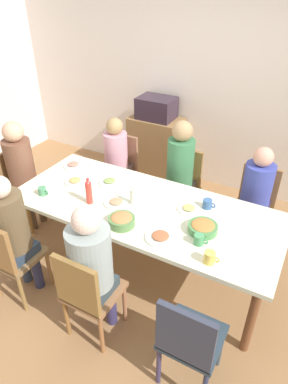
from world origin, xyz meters
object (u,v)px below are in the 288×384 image
Objects in this scene: cup_2 at (208,204)px; side_cabinet at (156,149)px; plate_1 at (109,182)px; bowl_0 at (203,227)px; plate_0 at (116,202)px; plate_5 at (73,165)px; person_0 at (21,166)px; person_4 at (180,167)px; bottle_0 at (89,192)px; plate_4 at (189,209)px; cup_1 at (210,257)px; microwave at (156,108)px; chair_0 at (20,184)px; bowl_1 at (122,220)px; cup_0 at (199,240)px; person_6 at (91,262)px; dining_table at (144,212)px; plate_3 at (160,237)px; cup_3 at (43,191)px; chair_6 at (87,292)px; chair_1 at (254,203)px; person_5 at (116,156)px; bottle_1 at (133,195)px; chair_2 at (189,340)px; plate_2 at (75,181)px; person_1 at (256,192)px; chair_5 at (120,167)px; chair_4 at (182,183)px; chair_3 at (9,255)px.

cup_2 is 0.13× the size of side_cabinet.
bowl_0 reaches higher than plate_1.
plate_5 is (-0.81, 0.38, 0.00)m from plate_0.
plate_0 is (1.30, -0.09, 0.01)m from person_0.
person_4 is 5.03× the size of bottle_0.
plate_4 is at bearing 133.47° from bowl_0.
cup_1 is at bearing -54.69° from plate_4.
bottle_0 is 1.91m from microwave.
chair_0 is at bearing 170.38° from bottle_0.
bowl_1 reaches higher than cup_0.
person_6 is at bearing -138.03° from cup_0.
dining_table is 1.96× the size of person_0.
plate_0 is at bearing 157.46° from plate_3.
dining_table is 22.45× the size of cup_3.
bowl_0 is at bearing -53.05° from side_cabinet.
plate_4 is at bearing -139.66° from cup_2.
plate_4 is 0.63m from bowl_1.
chair_6 is at bearing -86.80° from bowl_1.
plate_3 is 1.22× the size of plate_4.
person_5 is at bearing -176.82° from chair_1.
bottle_1 is (-0.72, 0.23, 0.05)m from cup_0.
bowl_0 is (1.10, -0.27, 0.03)m from plate_1.
chair_1 is at bearing 90.00° from chair_2.
plate_2 is 0.83× the size of plate_3.
bowl_0 is at bearing -104.76° from person_1.
bottle_0 is at bearing 177.43° from cup_0.
chair_5 is 1.49m from bowl_1.
plate_3 is at bearing -35.88° from bottle_1.
bowl_1 reaches higher than plate_4.
person_6 is (0.83, -1.61, 0.05)m from person_5.
chair_1 is 1.66m from chair_5.
chair_6 is 1.13m from plate_4.
person_1 reaches higher than plate_5.
chair_5 is at bearing 132.80° from dining_table.
plate_5 is (-0.23, 0.26, 0.00)m from plate_2.
person_4 is 0.84m from bottle_1.
chair_4 is 1.24m from plate_5.
person_0 is 1.41× the size of chair_5.
chair_0 is 1.00× the size of chair_4.
plate_0 is 0.89m from plate_5.
person_5 is at bearing 142.95° from cup_1.
side_cabinet is (-0.74, 0.79, -0.06)m from chair_4.
chair_3 is at bearing -79.74° from plate_5.
bottle_0 is at bearing -158.59° from plate_4.
cup_3 is at bearing -95.08° from chair_5.
plate_0 is (-0.24, -0.09, 0.08)m from dining_table.
chair_1 is 4.58× the size of bottle_1.
dining_table is 0.35m from bowl_1.
chair_3 is at bearing -173.89° from person_6.
chair_1 and side_cabinet have the same top height.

